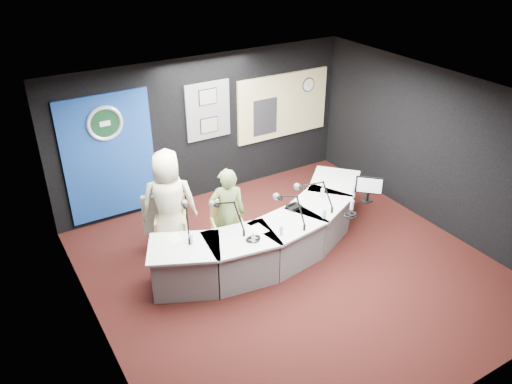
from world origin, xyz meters
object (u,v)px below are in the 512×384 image
broadcast_desk (272,235)px  person_woman (228,214)px  armchair_left (171,228)px  armchair_right (228,229)px  person_man (169,203)px

broadcast_desk → person_woman: 0.83m
armchair_left → armchair_right: (0.74, -0.62, 0.08)m
person_man → person_woman: bearing=163.8°
armchair_left → armchair_right: armchair_right is taller
broadcast_desk → armchair_left: (-1.37, 0.94, 0.06)m
broadcast_desk → armchair_left: armchair_left is taller
armchair_left → person_man: (0.00, 0.00, 0.48)m
broadcast_desk → person_woman: person_woman is taller
armchair_left → person_woman: 1.03m
broadcast_desk → armchair_left: size_ratio=5.20×
armchair_left → person_man: size_ratio=0.47×
person_man → broadcast_desk: bearing=169.2°
person_woman → armchair_right: bearing=-0.0°
armchair_left → person_man: 0.48m
armchair_left → broadcast_desk: bearing=-9.0°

